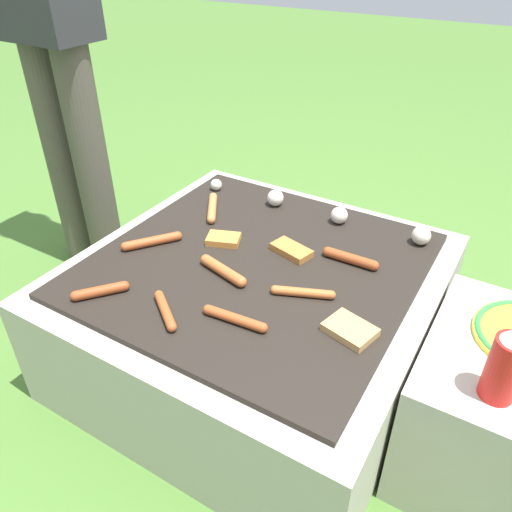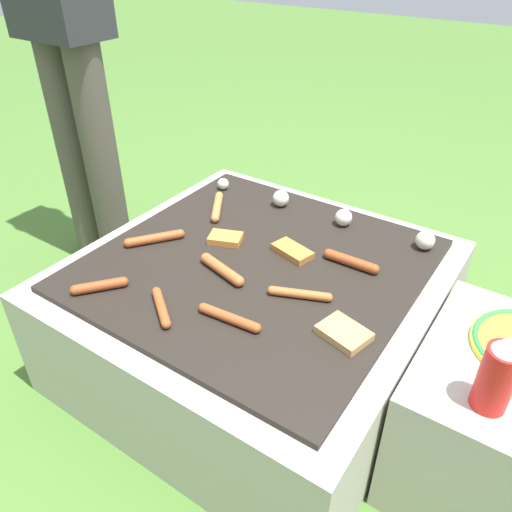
# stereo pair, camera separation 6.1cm
# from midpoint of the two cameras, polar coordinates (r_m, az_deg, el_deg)

# --- Properties ---
(ground_plane) EXTENTS (14.00, 14.00, 0.00)m
(ground_plane) POSITION_cam_midpoint_polar(r_m,az_deg,el_deg) (1.64, -1.09, -11.57)
(ground_plane) COLOR #47702D
(grill) EXTENTS (0.97, 0.97, 0.38)m
(grill) POSITION_cam_midpoint_polar(r_m,az_deg,el_deg) (1.52, -1.17, -6.62)
(grill) COLOR #B2AA9E
(grill) RESTS_ON ground_plane
(side_ledge) EXTENTS (0.42, 0.48, 0.38)m
(side_ledge) POSITION_cam_midpoint_polar(r_m,az_deg,el_deg) (1.38, 25.34, -16.06)
(side_ledge) COLOR #B2AA9E
(side_ledge) RESTS_ON ground_plane
(sausage_front_right) EXTENTS (0.13, 0.10, 0.02)m
(sausage_front_right) POSITION_cam_midpoint_polar(r_m,az_deg,el_deg) (1.24, -11.75, -6.13)
(sausage_front_right) COLOR #A34C23
(sausage_front_right) RESTS_ON grill
(sausage_back_left) EXTENTS (0.17, 0.07, 0.03)m
(sausage_back_left) POSITION_cam_midpoint_polar(r_m,az_deg,el_deg) (1.35, -5.10, -1.67)
(sausage_back_left) COLOR #B7602D
(sausage_back_left) RESTS_ON grill
(sausage_front_left) EXTENTS (0.11, 0.16, 0.03)m
(sausage_front_left) POSITION_cam_midpoint_polar(r_m,az_deg,el_deg) (1.65, -6.09, 5.50)
(sausage_front_left) COLOR #C6753D
(sausage_front_left) RESTS_ON grill
(sausage_front_center) EXTENTS (0.16, 0.08, 0.02)m
(sausage_front_center) POSITION_cam_midpoint_polar(r_m,az_deg,el_deg) (1.27, 4.01, -4.19)
(sausage_front_center) COLOR #B7602D
(sausage_front_center) RESTS_ON grill
(sausage_mid_right) EXTENTS (0.17, 0.03, 0.03)m
(sausage_mid_right) POSITION_cam_midpoint_polar(r_m,az_deg,el_deg) (1.41, 9.52, -0.30)
(sausage_mid_right) COLOR #93421E
(sausage_mid_right) RESTS_ON grill
(sausage_back_right) EXTENTS (0.17, 0.04, 0.02)m
(sausage_back_right) POSITION_cam_midpoint_polar(r_m,az_deg,el_deg) (1.19, -3.93, -7.16)
(sausage_back_right) COLOR #A34C23
(sausage_back_right) RESTS_ON grill
(sausage_back_center) EXTENTS (0.10, 0.12, 0.03)m
(sausage_back_center) POSITION_cam_midpoint_polar(r_m,az_deg,el_deg) (1.34, -18.63, -3.83)
(sausage_back_center) COLOR #93421E
(sausage_back_center) RESTS_ON grill
(sausage_mid_left) EXTENTS (0.12, 0.15, 0.03)m
(sausage_mid_left) POSITION_cam_midpoint_polar(r_m,az_deg,el_deg) (1.50, -12.95, 1.65)
(sausage_mid_left) COLOR #A34C23
(sausage_mid_left) RESTS_ON grill
(bread_slice_left) EXTENTS (0.13, 0.09, 0.02)m
(bread_slice_left) POSITION_cam_midpoint_polar(r_m,az_deg,el_deg) (1.43, 2.86, 0.67)
(bread_slice_left) COLOR #B27033
(bread_slice_left) RESTS_ON grill
(bread_slice_right) EXTENTS (0.11, 0.10, 0.02)m
(bread_slice_right) POSITION_cam_midpoint_polar(r_m,az_deg,el_deg) (1.49, -4.92, 1.92)
(bread_slice_right) COLOR #D18438
(bread_slice_right) RESTS_ON grill
(bread_slice_center) EXTENTS (0.13, 0.11, 0.02)m
(bread_slice_center) POSITION_cam_midpoint_polar(r_m,az_deg,el_deg) (1.18, 9.22, -8.33)
(bread_slice_center) COLOR tan
(bread_slice_center) RESTS_ON grill
(mushroom_row) EXTENTS (0.77, 0.07, 0.06)m
(mushroom_row) POSITION_cam_midpoint_polar(r_m,az_deg,el_deg) (1.60, 7.04, 5.04)
(mushroom_row) COLOR silver
(mushroom_row) RESTS_ON grill
(condiment_bottle) EXTENTS (0.07, 0.07, 0.18)m
(condiment_bottle) POSITION_cam_midpoint_polar(r_m,az_deg,el_deg) (1.08, 25.22, -11.20)
(condiment_bottle) COLOR red
(condiment_bottle) RESTS_ON side_ledge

